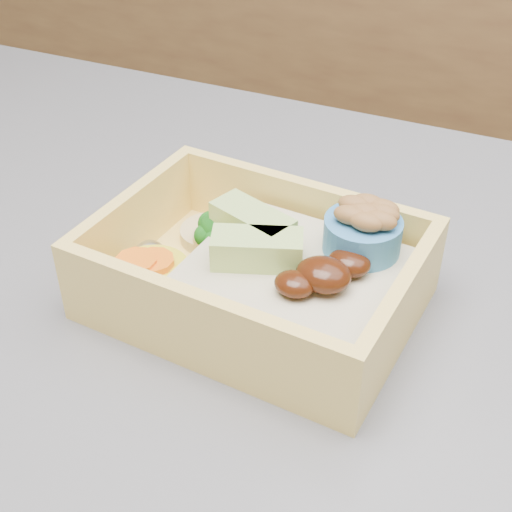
% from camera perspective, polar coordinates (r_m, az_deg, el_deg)
% --- Properties ---
extents(bento_box, '(0.20, 0.15, 0.07)m').
position_cam_1_polar(bento_box, '(0.44, 0.89, -1.39)').
color(bento_box, '#FFD769').
rests_on(bento_box, island).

